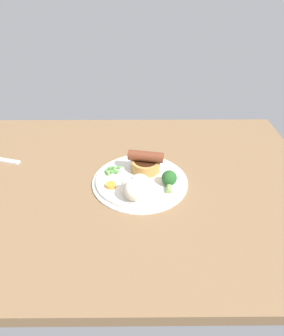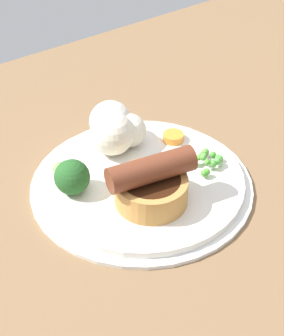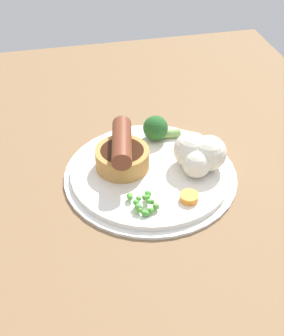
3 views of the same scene
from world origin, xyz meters
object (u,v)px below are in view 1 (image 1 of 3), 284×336
(sausage_pudding, at_px, (146,163))
(pea_pile, at_px, (112,170))
(dinner_plate, at_px, (140,181))
(broccoli_floret_near, at_px, (169,179))
(carrot_slice_0, at_px, (111,185))
(cauliflower_floret, at_px, (135,187))

(sausage_pudding, height_order, pea_pile, sausage_pudding)
(dinner_plate, height_order, pea_pile, pea_pile)
(dinner_plate, bearing_deg, broccoli_floret_near, 159.46)
(broccoli_floret_near, xyz_separation_m, carrot_slice_0, (0.16, 0.01, -0.01))
(pea_pile, xyz_separation_m, cauliflower_floret, (-0.07, 0.10, 0.02))
(sausage_pudding, bearing_deg, dinner_plate, -101.18)
(broccoli_floret_near, bearing_deg, cauliflower_floret, 120.84)
(carrot_slice_0, bearing_deg, broccoli_floret_near, -176.85)
(carrot_slice_0, bearing_deg, sausage_pudding, -140.50)
(broccoli_floret_near, relative_size, carrot_slice_0, 2.33)
(pea_pile, relative_size, cauliflower_floret, 0.58)
(dinner_plate, xyz_separation_m, pea_pile, (0.08, -0.03, 0.02))
(sausage_pudding, relative_size, carrot_slice_0, 3.83)
(pea_pile, distance_m, cauliflower_floret, 0.12)
(cauliflower_floret, relative_size, carrot_slice_0, 2.89)
(sausage_pudding, height_order, broccoli_floret_near, sausage_pudding)
(pea_pile, bearing_deg, dinner_plate, 159.87)
(broccoli_floret_near, distance_m, carrot_slice_0, 0.16)
(dinner_plate, bearing_deg, pea_pile, -20.13)
(cauliflower_floret, bearing_deg, sausage_pudding, -103.79)
(pea_pile, distance_m, broccoli_floret_near, 0.17)
(dinner_plate, relative_size, cauliflower_floret, 3.43)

